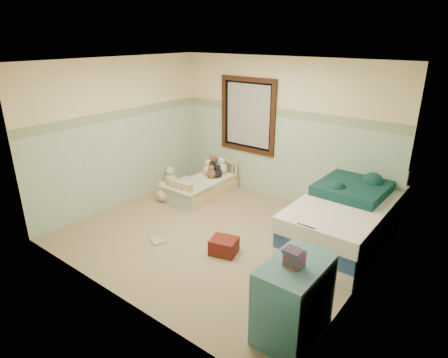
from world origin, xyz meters
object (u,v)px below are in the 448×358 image
Objects in this scene: dresser at (294,299)px; floor_book at (158,240)px; plush_floor_cream at (171,180)px; plush_floor_tan at (163,195)px; toddler_bed_frame at (203,190)px; red_pillow at (224,246)px; twin_bed_frame at (343,235)px.

dresser is 2.48m from floor_book.
plush_floor_cream reaches higher than plush_floor_tan.
plush_floor_cream is at bearing -172.26° from toddler_bed_frame.
red_pillow is at bearing -20.02° from plush_floor_tan.
plush_floor_tan is 0.73× the size of red_pillow.
twin_bed_frame is 1.76m from red_pillow.
plush_floor_cream is 2.64m from red_pillow.
toddler_bed_frame is 2.08m from red_pillow.
red_pillow reaches higher than toddler_bed_frame.
dresser is (3.77, -2.02, 0.27)m from plush_floor_cream.
floor_book is at bearing -160.71° from red_pillow.
toddler_bed_frame is 1.62× the size of dresser.
toddler_bed_frame reaches higher than floor_book.
plush_floor_tan is (0.38, -0.57, -0.01)m from plush_floor_cream.
floor_book is (-2.42, 0.42, -0.40)m from dresser.
toddler_bed_frame is at bearing 7.74° from plush_floor_cream.
floor_book is at bearing -49.94° from plush_floor_cream.
twin_bed_frame is at bearing 97.83° from dresser.
red_pillow is at bearing 152.61° from dresser.
plush_floor_cream is at bearing 151.75° from dresser.
twin_bed_frame is (3.48, 0.05, -0.03)m from plush_floor_cream.
plush_floor_cream is 0.34× the size of dresser.
dresser is at bearing -27.39° from red_pillow.
plush_floor_tan is at bearing -118.48° from toddler_bed_frame.
plush_floor_cream reaches higher than floor_book.
floor_book is (1.35, -1.61, -0.13)m from plush_floor_cream.
toddler_bed_frame is 0.76m from plush_floor_tan.
dresser is 1.67m from red_pillow.
dresser is 2.32× the size of red_pillow.
toddler_bed_frame is 0.75m from plush_floor_cream.
floor_book is (-0.96, -0.34, -0.10)m from red_pillow.
twin_bed_frame is 8.93× the size of floor_book.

